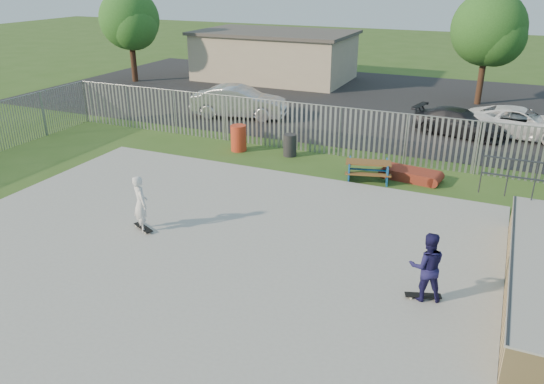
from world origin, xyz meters
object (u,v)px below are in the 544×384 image
at_px(skater_navy, 427,267).
at_px(skater_white, 141,203).
at_px(picnic_table, 368,170).
at_px(car_white, 519,123).
at_px(trash_bin_grey, 290,145).
at_px(trash_bin_red, 239,138).
at_px(car_dark, 459,122).
at_px(tree_left, 129,20).
at_px(car_silver, 239,102).
at_px(tree_mid, 488,29).
at_px(funbox, 411,175).

height_order(skater_navy, skater_white, same).
bearing_deg(picnic_table, car_white, 44.35).
relative_size(picnic_table, car_white, 0.40).
height_order(trash_bin_grey, skater_navy, skater_navy).
height_order(picnic_table, trash_bin_red, trash_bin_red).
height_order(trash_bin_grey, car_dark, car_dark).
bearing_deg(tree_left, car_silver, -27.57).
distance_m(tree_left, tree_mid, 21.82).
relative_size(trash_bin_grey, tree_left, 0.15).
bearing_deg(skater_white, tree_left, -15.91).
bearing_deg(tree_mid, picnic_table, -100.90).
xyz_separation_m(picnic_table, car_silver, (-8.18, 5.85, 0.47)).
bearing_deg(tree_mid, funbox, -95.41).
bearing_deg(skater_navy, trash_bin_red, -61.32).
relative_size(funbox, car_white, 0.40).
bearing_deg(trash_bin_red, car_dark, 36.45).
height_order(picnic_table, tree_mid, tree_mid).
xyz_separation_m(car_white, skater_navy, (-1.74, -14.94, 0.29)).
relative_size(trash_bin_red, trash_bin_grey, 1.20).
height_order(tree_mid, skater_white, tree_mid).
height_order(tree_left, tree_mid, tree_mid).
xyz_separation_m(funbox, car_dark, (0.93, 6.42, 0.44)).
distance_m(car_white, skater_white, 17.53).
xyz_separation_m(tree_mid, skater_navy, (0.41, -20.96, -3.12)).
bearing_deg(funbox, car_white, 72.56).
relative_size(picnic_table, car_dark, 0.45).
height_order(picnic_table, car_white, car_white).
bearing_deg(tree_left, trash_bin_red, -38.19).
distance_m(funbox, car_white, 8.03).
bearing_deg(skater_white, trash_bin_red, -46.50).
bearing_deg(funbox, trash_bin_red, -175.75).
height_order(funbox, car_white, car_white).
bearing_deg(car_silver, skater_navy, -151.15).
bearing_deg(car_white, trash_bin_grey, 131.90).
height_order(car_dark, car_white, car_white).
bearing_deg(skater_navy, picnic_table, -85.06).
xyz_separation_m(trash_bin_red, skater_navy, (8.84, -8.12, 0.42)).
bearing_deg(car_white, car_silver, 102.71).
bearing_deg(car_silver, trash_bin_red, -165.35).
xyz_separation_m(trash_bin_red, skater_white, (1.02, -7.87, 0.42)).
bearing_deg(car_white, tree_mid, 23.44).
bearing_deg(skater_white, car_dark, -80.94).
relative_size(car_dark, tree_mid, 0.68).
bearing_deg(trash_bin_grey, funbox, -7.73).
distance_m(car_silver, tree_mid, 13.91).
bearing_deg(picnic_table, car_dark, 57.41).
relative_size(trash_bin_grey, car_white, 0.19).
distance_m(trash_bin_grey, car_dark, 8.24).
relative_size(funbox, trash_bin_grey, 2.12).
distance_m(picnic_table, car_silver, 10.07).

